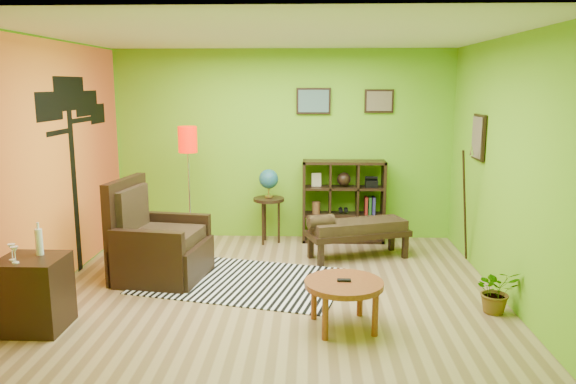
{
  "coord_description": "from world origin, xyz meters",
  "views": [
    {
      "loc": [
        0.39,
        -6.06,
        2.29
      ],
      "look_at": [
        0.15,
        0.38,
        1.05
      ],
      "focal_mm": 35.0,
      "sensor_mm": 36.0,
      "label": 1
    }
  ],
  "objects_px": {
    "coffee_table": "(344,288)",
    "armchair": "(156,248)",
    "potted_plant": "(496,295)",
    "bench": "(356,229)",
    "cube_shelf": "(344,201)",
    "globe_table": "(269,187)",
    "floor_lamp": "(188,151)",
    "side_cabinet": "(33,293)"
  },
  "relations": [
    {
      "from": "side_cabinet",
      "to": "potted_plant",
      "type": "xyz_separation_m",
      "value": [
        4.5,
        0.56,
        -0.17
      ]
    },
    {
      "from": "side_cabinet",
      "to": "floor_lamp",
      "type": "height_order",
      "value": "floor_lamp"
    },
    {
      "from": "armchair",
      "to": "floor_lamp",
      "type": "bearing_deg",
      "value": 81.09
    },
    {
      "from": "armchair",
      "to": "bench",
      "type": "distance_m",
      "value": 2.58
    },
    {
      "from": "coffee_table",
      "to": "armchair",
      "type": "height_order",
      "value": "armchair"
    },
    {
      "from": "floor_lamp",
      "to": "globe_table",
      "type": "height_order",
      "value": "floor_lamp"
    },
    {
      "from": "floor_lamp",
      "to": "potted_plant",
      "type": "bearing_deg",
      "value": -29.89
    },
    {
      "from": "armchair",
      "to": "globe_table",
      "type": "relative_size",
      "value": 1.1
    },
    {
      "from": "floor_lamp",
      "to": "potted_plant",
      "type": "xyz_separation_m",
      "value": [
        3.55,
        -2.04,
        -1.22
      ]
    },
    {
      "from": "floor_lamp",
      "to": "globe_table",
      "type": "distance_m",
      "value": 1.29
    },
    {
      "from": "coffee_table",
      "to": "armchair",
      "type": "bearing_deg",
      "value": 148.26
    },
    {
      "from": "side_cabinet",
      "to": "cube_shelf",
      "type": "height_order",
      "value": "cube_shelf"
    },
    {
      "from": "armchair",
      "to": "floor_lamp",
      "type": "distance_m",
      "value": 1.54
    },
    {
      "from": "side_cabinet",
      "to": "potted_plant",
      "type": "bearing_deg",
      "value": 7.03
    },
    {
      "from": "floor_lamp",
      "to": "potted_plant",
      "type": "relative_size",
      "value": 3.69
    },
    {
      "from": "cube_shelf",
      "to": "armchair",
      "type": "bearing_deg",
      "value": -144.02
    },
    {
      "from": "side_cabinet",
      "to": "floor_lamp",
      "type": "bearing_deg",
      "value": 69.9
    },
    {
      "from": "globe_table",
      "to": "bench",
      "type": "distance_m",
      "value": 1.46
    },
    {
      "from": "armchair",
      "to": "side_cabinet",
      "type": "xyz_separation_m",
      "value": [
        -0.77,
        -1.48,
        -0.01
      ]
    },
    {
      "from": "coffee_table",
      "to": "bench",
      "type": "distance_m",
      "value": 2.2
    },
    {
      "from": "side_cabinet",
      "to": "globe_table",
      "type": "height_order",
      "value": "globe_table"
    },
    {
      "from": "coffee_table",
      "to": "floor_lamp",
      "type": "bearing_deg",
      "value": 128.93
    },
    {
      "from": "globe_table",
      "to": "floor_lamp",
      "type": "bearing_deg",
      "value": -157.49
    },
    {
      "from": "globe_table",
      "to": "coffee_table",
      "type": "bearing_deg",
      "value": -72.37
    },
    {
      "from": "armchair",
      "to": "coffee_table",
      "type": "bearing_deg",
      "value": -31.74
    },
    {
      "from": "armchair",
      "to": "globe_table",
      "type": "distance_m",
      "value": 2.04
    },
    {
      "from": "armchair",
      "to": "potted_plant",
      "type": "height_order",
      "value": "armchair"
    },
    {
      "from": "coffee_table",
      "to": "cube_shelf",
      "type": "height_order",
      "value": "cube_shelf"
    },
    {
      "from": "armchair",
      "to": "globe_table",
      "type": "xyz_separation_m",
      "value": [
        1.24,
        1.56,
        0.46
      ]
    },
    {
      "from": "side_cabinet",
      "to": "potted_plant",
      "type": "distance_m",
      "value": 4.54
    },
    {
      "from": "coffee_table",
      "to": "potted_plant",
      "type": "xyz_separation_m",
      "value": [
        1.57,
        0.41,
        -0.21
      ]
    },
    {
      "from": "armchair",
      "to": "cube_shelf",
      "type": "height_order",
      "value": "cube_shelf"
    },
    {
      "from": "coffee_table",
      "to": "bench",
      "type": "height_order",
      "value": "bench"
    },
    {
      "from": "coffee_table",
      "to": "globe_table",
      "type": "bearing_deg",
      "value": 107.63
    },
    {
      "from": "side_cabinet",
      "to": "cube_shelf",
      "type": "relative_size",
      "value": 0.85
    },
    {
      "from": "bench",
      "to": "globe_table",
      "type": "bearing_deg",
      "value": 149.48
    },
    {
      "from": "side_cabinet",
      "to": "floor_lamp",
      "type": "xyz_separation_m",
      "value": [
        0.95,
        2.6,
        1.05
      ]
    },
    {
      "from": "coffee_table",
      "to": "potted_plant",
      "type": "height_order",
      "value": "coffee_table"
    },
    {
      "from": "coffee_table",
      "to": "potted_plant",
      "type": "bearing_deg",
      "value": 14.68
    },
    {
      "from": "cube_shelf",
      "to": "bench",
      "type": "bearing_deg",
      "value": -83.28
    },
    {
      "from": "potted_plant",
      "to": "bench",
      "type": "bearing_deg",
      "value": 125.99
    },
    {
      "from": "floor_lamp",
      "to": "potted_plant",
      "type": "height_order",
      "value": "floor_lamp"
    }
  ]
}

